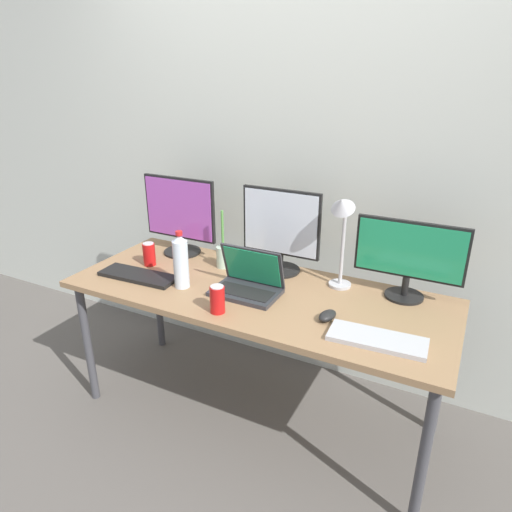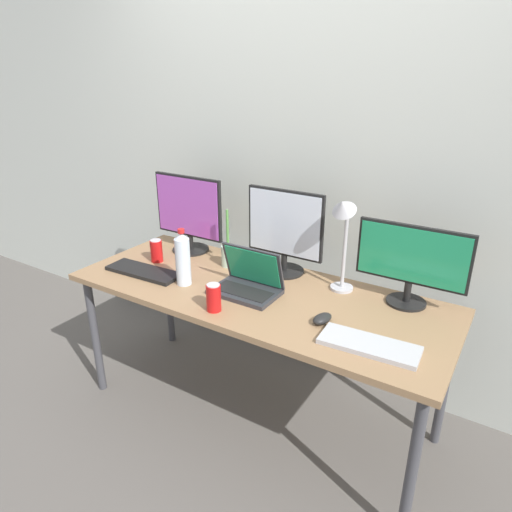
{
  "view_description": "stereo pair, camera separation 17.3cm",
  "coord_description": "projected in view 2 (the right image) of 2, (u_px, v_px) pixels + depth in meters",
  "views": [
    {
      "loc": [
        0.9,
        -1.76,
        1.73
      ],
      "look_at": [
        0.0,
        0.0,
        0.92
      ],
      "focal_mm": 32.0,
      "sensor_mm": 36.0,
      "label": 1
    },
    {
      "loc": [
        1.05,
        -1.67,
        1.73
      ],
      "look_at": [
        0.0,
        0.0,
        0.92
      ],
      "focal_mm": 32.0,
      "sensor_mm": 36.0,
      "label": 2
    }
  ],
  "objects": [
    {
      "name": "ground_plane",
      "position": [
        256.0,
        412.0,
        2.48
      ],
      "size": [
        16.0,
        16.0,
        0.0
      ],
      "primitive_type": "plane",
      "color": "#5B5651"
    },
    {
      "name": "work_desk",
      "position": [
        256.0,
        301.0,
        2.22
      ],
      "size": [
        1.86,
        0.72,
        0.74
      ],
      "color": "#424247",
      "rests_on": "ground"
    },
    {
      "name": "monitor_right",
      "position": [
        412.0,
        261.0,
        2.0
      ],
      "size": [
        0.49,
        0.18,
        0.37
      ],
      "color": "black",
      "rests_on": "work_desk"
    },
    {
      "name": "soda_can_near_keyboard",
      "position": [
        156.0,
        251.0,
        2.51
      ],
      "size": [
        0.07,
        0.07,
        0.13
      ],
      "color": "red",
      "rests_on": "work_desk"
    },
    {
      "name": "water_bottle",
      "position": [
        183.0,
        259.0,
        2.22
      ],
      "size": [
        0.07,
        0.07,
        0.29
      ],
      "color": "silver",
      "rests_on": "work_desk"
    },
    {
      "name": "mouse_by_keyboard",
      "position": [
        322.0,
        319.0,
        1.91
      ],
      "size": [
        0.08,
        0.11,
        0.04
      ],
      "primitive_type": "ellipsoid",
      "rotation": [
        0.0,
        0.0,
        -0.25
      ],
      "color": "black",
      "rests_on": "work_desk"
    },
    {
      "name": "monitor_center",
      "position": [
        285.0,
        230.0,
        2.31
      ],
      "size": [
        0.42,
        0.21,
        0.44
      ],
      "color": "black",
      "rests_on": "work_desk"
    },
    {
      "name": "soda_can_by_laptop",
      "position": [
        214.0,
        298.0,
        2.0
      ],
      "size": [
        0.07,
        0.07,
        0.13
      ],
      "color": "red",
      "rests_on": "work_desk"
    },
    {
      "name": "monitor_left",
      "position": [
        189.0,
        212.0,
        2.6
      ],
      "size": [
        0.45,
        0.21,
        0.44
      ],
      "color": "black",
      "rests_on": "work_desk"
    },
    {
      "name": "bamboo_vase",
      "position": [
        228.0,
        254.0,
        2.45
      ],
      "size": [
        0.07,
        0.07,
        0.32
      ],
      "color": "#B2D1B7",
      "rests_on": "work_desk"
    },
    {
      "name": "keyboard_aux",
      "position": [
        144.0,
        271.0,
        2.38
      ],
      "size": [
        0.42,
        0.16,
        0.02
      ],
      "primitive_type": "cube",
      "rotation": [
        0.0,
        0.0,
        0.05
      ],
      "color": "black",
      "rests_on": "work_desk"
    },
    {
      "name": "keyboard_main",
      "position": [
        369.0,
        345.0,
        1.75
      ],
      "size": [
        0.39,
        0.17,
        0.02
      ],
      "primitive_type": "cube",
      "rotation": [
        0.0,
        0.0,
        0.06
      ],
      "color": "#B2B2B7",
      "rests_on": "work_desk"
    },
    {
      "name": "wall_back",
      "position": [
        314.0,
        155.0,
        2.45
      ],
      "size": [
        7.0,
        0.08,
        2.6
      ],
      "primitive_type": "cube",
      "color": "silver",
      "rests_on": "ground"
    },
    {
      "name": "laptop_silver",
      "position": [
        248.0,
        282.0,
        2.17
      ],
      "size": [
        0.32,
        0.21,
        0.22
      ],
      "color": "#2D2D33",
      "rests_on": "work_desk"
    },
    {
      "name": "desk_lamp",
      "position": [
        343.0,
        226.0,
        2.05
      ],
      "size": [
        0.11,
        0.18,
        0.49
      ],
      "color": "#B7B7BC",
      "rests_on": "work_desk"
    }
  ]
}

